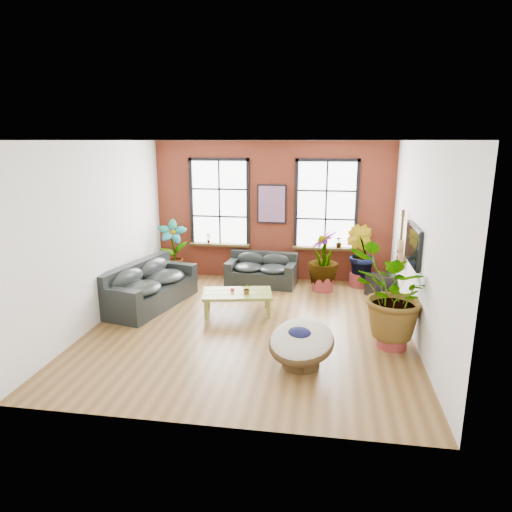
{
  "coord_description": "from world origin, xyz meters",
  "views": [
    {
      "loc": [
        1.36,
        -8.15,
        3.5
      ],
      "look_at": [
        0.0,
        0.6,
        1.25
      ],
      "focal_mm": 32.0,
      "sensor_mm": 36.0,
      "label": 1
    }
  ],
  "objects": [
    {
      "name": "sill_plant_right",
      "position": [
        1.7,
        3.13,
        1.04
      ],
      "size": [
        0.19,
        0.19,
        0.27
      ],
      "primitive_type": "imported",
      "rotation": [
        0.0,
        0.0,
        3.49
      ],
      "color": "#144612",
      "rests_on": "room"
    },
    {
      "name": "poster",
      "position": [
        0.0,
        3.18,
        1.95
      ],
      "size": [
        0.74,
        0.06,
        0.98
      ],
      "color": "black",
      "rests_on": "room"
    },
    {
      "name": "pot_back_right",
      "position": [
        2.22,
        2.86,
        0.17
      ],
      "size": [
        0.54,
        0.54,
        0.34
      ],
      "rotation": [
        0.0,
        0.0,
        0.15
      ],
      "color": "maroon",
      "rests_on": "ground"
    },
    {
      "name": "floor_plant_back_right",
      "position": [
        2.21,
        2.9,
        0.83
      ],
      "size": [
        0.96,
        0.95,
        1.36
      ],
      "primitive_type": "imported",
      "rotation": [
        0.0,
        0.0,
        2.41
      ],
      "color": "#144612",
      "rests_on": "ground"
    },
    {
      "name": "room",
      "position": [
        0.0,
        0.15,
        1.75
      ],
      "size": [
        6.04,
        6.54,
        3.54
      ],
      "color": "brown",
      "rests_on": "ground"
    },
    {
      "name": "sofa_left",
      "position": [
        -2.4,
        0.8,
        0.42
      ],
      "size": [
        1.5,
        2.51,
        0.93
      ],
      "rotation": [
        0.0,
        0.0,
        1.34
      ],
      "color": "black",
      "rests_on": "ground"
    },
    {
      "name": "coffee_table",
      "position": [
        -0.4,
        0.62,
        0.4
      ],
      "size": [
        1.54,
        1.06,
        0.55
      ],
      "rotation": [
        0.0,
        0.0,
        0.19
      ],
      "color": "olive",
      "rests_on": "ground"
    },
    {
      "name": "pot_back_left",
      "position": [
        -2.46,
        2.62,
        0.18
      ],
      "size": [
        0.65,
        0.65,
        0.36
      ],
      "rotation": [
        0.0,
        0.0,
        -0.4
      ],
      "color": "maroon",
      "rests_on": "ground"
    },
    {
      "name": "sill_plant_left",
      "position": [
        -1.65,
        3.13,
        1.04
      ],
      "size": [
        0.17,
        0.17,
        0.27
      ],
      "primitive_type": "imported",
      "rotation": [
        0.0,
        0.0,
        0.79
      ],
      "color": "#144612",
      "rests_on": "room"
    },
    {
      "name": "table_plant",
      "position": [
        -0.18,
        0.55,
        0.57
      ],
      "size": [
        0.23,
        0.2,
        0.24
      ],
      "primitive_type": "imported",
      "rotation": [
        0.0,
        0.0,
        0.09
      ],
      "color": "#144612",
      "rests_on": "coffee_table"
    },
    {
      "name": "floor_plant_back_left",
      "position": [
        -2.45,
        2.66,
        0.86
      ],
      "size": [
        0.87,
        0.73,
        1.42
      ],
      "primitive_type": "imported",
      "rotation": [
        0.0,
        0.0,
        0.34
      ],
      "color": "#144612",
      "rests_on": "ground"
    },
    {
      "name": "tv_wall_unit",
      "position": [
        2.93,
        0.6,
        1.54
      ],
      "size": [
        0.13,
        1.86,
        1.2
      ],
      "color": "black",
      "rests_on": "room"
    },
    {
      "name": "floor_plant_right_wall",
      "position": [
        2.55,
        -0.56,
        0.96
      ],
      "size": [
        1.9,
        1.92,
        1.61
      ],
      "primitive_type": "imported",
      "rotation": [
        0.0,
        0.0,
        3.98
      ],
      "color": "#144612",
      "rests_on": "ground"
    },
    {
      "name": "floor_plant_mid",
      "position": [
        1.34,
        2.43,
        0.79
      ],
      "size": [
        0.83,
        0.83,
        1.31
      ],
      "primitive_type": "imported",
      "rotation": [
        0.0,
        0.0,
        4.86
      ],
      "color": "#144612",
      "rests_on": "ground"
    },
    {
      "name": "papasan_chair",
      "position": [
        1.05,
        -1.49,
        0.4
      ],
      "size": [
        1.35,
        1.35,
        0.78
      ],
      "rotation": [
        0.0,
        0.0,
        -0.37
      ],
      "color": "#412E17",
      "rests_on": "ground"
    },
    {
      "name": "pot_right_wall",
      "position": [
        2.57,
        -0.54,
        0.19
      ],
      "size": [
        0.56,
        0.56,
        0.38
      ],
      "rotation": [
        0.0,
        0.0,
        -0.1
      ],
      "color": "maroon",
      "rests_on": "ground"
    },
    {
      "name": "media_box",
      "position": [
        2.7,
        2.18,
        0.26
      ],
      "size": [
        0.78,
        0.73,
        0.52
      ],
      "rotation": [
        0.0,
        0.0,
        0.42
      ],
      "color": "black",
      "rests_on": "ground"
    },
    {
      "name": "pot_mid",
      "position": [
        1.34,
        2.4,
        0.18
      ],
      "size": [
        0.6,
        0.6,
        0.37
      ],
      "rotation": [
        0.0,
        0.0,
        0.22
      ],
      "color": "maroon",
      "rests_on": "ground"
    },
    {
      "name": "sofa_back",
      "position": [
        -0.17,
        2.66,
        0.35
      ],
      "size": [
        1.77,
        0.98,
        0.78
      ],
      "rotation": [
        0.0,
        0.0,
        -0.09
      ],
      "color": "black",
      "rests_on": "ground"
    }
  ]
}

